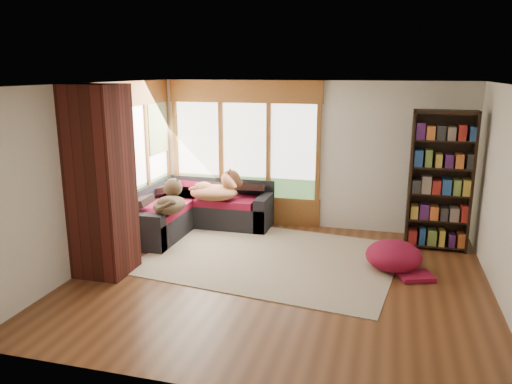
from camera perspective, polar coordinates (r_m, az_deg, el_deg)
The scene contains 17 objects.
floor at distance 6.89m, azimuth 2.59°, elevation -9.97°, with size 5.50×5.50×0.00m, color #532D17.
ceiling at distance 6.31m, azimuth 2.86°, elevation 12.18°, with size 5.50×5.50×0.00m, color white.
wall_back at distance 8.89m, azimuth 6.18°, elevation 4.17°, with size 5.50×0.04×2.60m, color silver.
wall_front at distance 4.17m, azimuth -4.72°, elevation -7.02°, with size 5.50×0.04×2.60m, color silver.
wall_left at distance 7.54m, azimuth -18.16°, elevation 1.82°, with size 0.04×5.00×2.60m, color silver.
wall_right at distance 6.49m, azimuth 27.16°, elevation -0.90°, with size 0.04×5.00×2.60m, color silver.
windows_back at distance 9.11m, azimuth -1.34°, elevation 4.80°, with size 2.82×0.10×1.90m.
windows_left at distance 8.53m, azimuth -13.66°, elevation 3.79°, with size 0.10×2.62×1.90m.
roller_blind at distance 9.18m, azimuth -11.17°, elevation 7.14°, with size 0.03×0.72×0.90m, color gray.
brick_chimney at distance 7.06m, azimuth -17.31°, elevation 1.11°, with size 0.70×0.70×2.60m, color #471914.
sectional_sofa at distance 8.87m, azimuth -7.39°, elevation -2.49°, with size 2.20×2.20×0.80m.
area_rug at distance 7.64m, azimuth 1.73°, elevation -7.46°, with size 3.63×2.78×0.01m, color silver.
bookshelf at distance 8.22m, azimuth 20.30°, elevation 1.14°, with size 0.94×0.31×2.19m.
pouf at distance 7.38m, azimuth 15.46°, elevation -6.94°, with size 0.78×0.78×0.42m, color maroon.
dog_tan at distance 8.71m, azimuth -4.38°, elevation 0.52°, with size 0.95×0.69×0.48m.
dog_brindle at distance 8.13m, azimuth -9.78°, elevation -0.77°, with size 0.63×0.88×0.44m.
throw_pillows at distance 8.87m, azimuth -6.90°, elevation 0.78°, with size 1.98×1.68×0.45m.
Camera 1 is at (1.33, -6.16, 2.78)m, focal length 35.00 mm.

